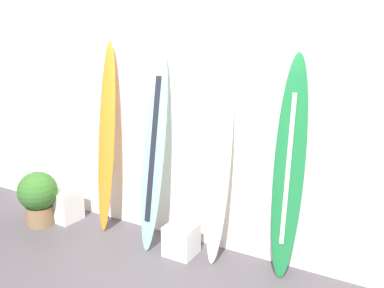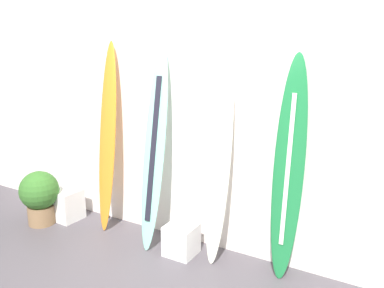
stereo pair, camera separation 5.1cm
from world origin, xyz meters
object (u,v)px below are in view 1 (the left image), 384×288
at_px(surfboard_seafoam, 154,149).
at_px(surfboard_emerald, 289,170).
at_px(display_block_left, 181,240).
at_px(surfboard_sunset, 107,140).
at_px(surfboard_ivory, 219,167).
at_px(display_block_center, 66,205).
at_px(potted_plant, 38,196).

xyz_separation_m(surfboard_seafoam, surfboard_emerald, (1.42, 0.12, -0.03)).
bearing_deg(display_block_left, surfboard_emerald, 10.02).
distance_m(surfboard_sunset, surfboard_ivory, 1.46).
bearing_deg(display_block_center, surfboard_sunset, 11.00).
bearing_deg(display_block_left, surfboard_seafoam, 169.99).
height_order(surfboard_sunset, potted_plant, surfboard_sunset).
height_order(surfboard_ivory, display_block_left, surfboard_ivory).
distance_m(surfboard_sunset, surfboard_emerald, 2.14).
bearing_deg(surfboard_emerald, potted_plant, -171.54).
distance_m(display_block_center, potted_plant, 0.36).
bearing_deg(potted_plant, surfboard_ivory, 9.59).
distance_m(surfboard_seafoam, surfboard_emerald, 1.43).
bearing_deg(surfboard_ivory, surfboard_seafoam, -175.01).
distance_m(display_block_left, display_block_center, 1.72).
distance_m(surfboard_seafoam, display_block_center, 1.62).
distance_m(surfboard_emerald, potted_plant, 3.06).
bearing_deg(surfboard_seafoam, surfboard_ivory, 4.99).
bearing_deg(surfboard_sunset, display_block_center, -169.00).
distance_m(surfboard_seafoam, display_block_left, 1.00).
bearing_deg(surfboard_emerald, surfboard_ivory, -175.35).
relative_size(surfboard_emerald, display_block_center, 5.44).
xyz_separation_m(surfboard_ivory, display_block_left, (-0.37, -0.13, -0.84)).
bearing_deg(display_block_center, surfboard_seafoam, 2.79).
height_order(surfboard_seafoam, surfboard_ivory, surfboard_seafoam).
xyz_separation_m(surfboard_sunset, surfboard_seafoam, (0.71, -0.06, -0.00)).
height_order(surfboard_seafoam, display_block_left, surfboard_seafoam).
bearing_deg(display_block_left, display_block_center, -179.99).
relative_size(surfboard_ivory, display_block_left, 6.20).
distance_m(surfboard_ivory, display_block_left, 0.93).
xyz_separation_m(surfboard_ivory, surfboard_emerald, (0.68, 0.06, 0.06)).
height_order(surfboard_seafoam, surfboard_emerald, surfboard_seafoam).
xyz_separation_m(surfboard_seafoam, display_block_center, (-1.35, -0.07, -0.90)).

